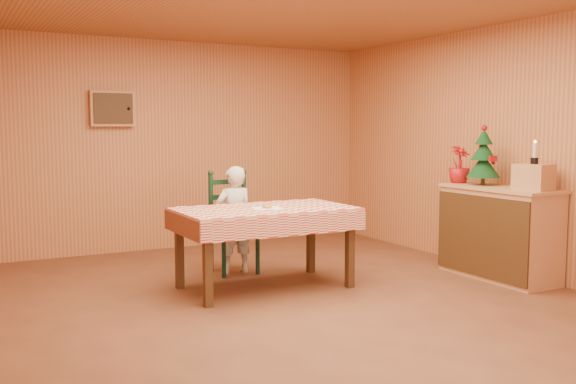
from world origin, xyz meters
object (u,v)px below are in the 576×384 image
object	(u,v)px
seated_child	(234,220)
crate	(534,177)
shelf_unit	(499,233)
christmas_tree	(483,158)
ladder_chair	(232,225)
storage_bin	(484,254)
dining_table	(265,216)

from	to	relation	value
seated_child	crate	xyz separation A→B (m)	(2.27, -1.88, 0.49)
shelf_unit	christmas_tree	xyz separation A→B (m)	(0.01, 0.25, 0.74)
ladder_chair	shelf_unit	size ratio (longest dim) A/B	0.87
seated_child	storage_bin	world-z (taller)	seated_child
storage_bin	shelf_unit	bearing A→B (deg)	-98.53
shelf_unit	crate	xyz separation A→B (m)	(0.01, -0.40, 0.59)
crate	christmas_tree	bearing A→B (deg)	90.00
christmas_tree	shelf_unit	bearing A→B (deg)	-91.98
ladder_chair	seated_child	world-z (taller)	seated_child
ladder_chair	crate	distance (m)	3.04
dining_table	ladder_chair	world-z (taller)	ladder_chair
dining_table	crate	bearing A→B (deg)	-26.90
ladder_chair	crate	world-z (taller)	crate
seated_child	crate	distance (m)	2.99
ladder_chair	christmas_tree	xyz separation A→B (m)	(2.27, -1.29, 0.71)
dining_table	christmas_tree	world-z (taller)	christmas_tree
christmas_tree	storage_bin	xyz separation A→B (m)	(0.03, -0.02, -1.00)
dining_table	storage_bin	distance (m)	2.41
seated_child	dining_table	bearing A→B (deg)	90.00
storage_bin	crate	bearing A→B (deg)	-92.30
crate	shelf_unit	bearing A→B (deg)	91.23
seated_child	shelf_unit	xyz separation A→B (m)	(2.27, -1.48, -0.10)
crate	storage_bin	xyz separation A→B (m)	(0.03, 0.62, -0.85)
seated_child	shelf_unit	world-z (taller)	seated_child
ladder_chair	crate	bearing A→B (deg)	-40.48
christmas_tree	storage_bin	world-z (taller)	christmas_tree
ladder_chair	christmas_tree	bearing A→B (deg)	-29.59
ladder_chair	storage_bin	distance (m)	2.67
dining_table	christmas_tree	distance (m)	2.39
seated_child	shelf_unit	bearing A→B (deg)	146.78
crate	storage_bin	world-z (taller)	crate
dining_table	seated_child	bearing A→B (deg)	90.00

